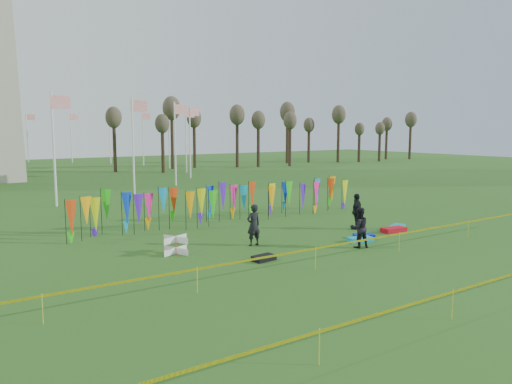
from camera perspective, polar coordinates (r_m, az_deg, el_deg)
ground at (r=22.16m, az=8.26°, el=-7.12°), size 160.00×160.00×0.00m
banner_row at (r=29.23m, az=-3.20°, el=-0.95°), size 18.64×0.64×2.19m
caution_tape_near at (r=20.87m, az=10.37°, el=-5.86°), size 26.00×0.02×0.90m
caution_tape_far at (r=17.15m, az=25.13°, el=-9.34°), size 26.00×0.02×0.90m
tree_line at (r=75.79m, az=3.98°, el=7.78°), size 53.92×1.92×7.84m
box_kite at (r=22.26m, az=-9.17°, el=-5.99°), size 0.73×0.73×0.81m
person_left at (r=23.44m, az=-0.28°, el=-3.79°), size 0.72×0.53×1.97m
person_mid at (r=23.55m, az=11.71°, el=-4.00°), size 1.02×0.78×1.88m
person_right at (r=27.78m, az=11.43°, el=-2.19°), size 1.32×1.06×1.97m
kite_bag_turquoise at (r=24.84m, az=11.81°, el=-5.34°), size 1.30×0.86×0.24m
kite_bag_blue at (r=25.73m, az=12.24°, el=-4.95°), size 1.16×0.98×0.22m
kite_bag_red at (r=27.61m, az=15.46°, el=-4.18°), size 1.42×0.74×0.25m
kite_bag_black at (r=20.99m, az=0.90°, el=-7.55°), size 1.03×0.68×0.22m
kite_bag_teal at (r=28.42m, az=15.81°, el=-3.88°), size 1.36×1.03×0.23m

